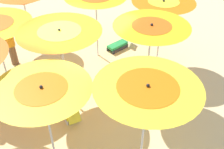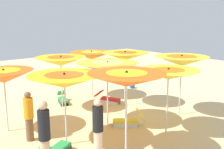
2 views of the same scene
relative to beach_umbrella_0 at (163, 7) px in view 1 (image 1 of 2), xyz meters
name	(u,v)px [view 1 (image 1 of 2)]	position (x,y,z in m)	size (l,w,h in m)	color
ground	(81,93)	(-2.79, 1.40, -2.10)	(35.00, 35.00, 0.04)	beige
beach_umbrella_0	(163,7)	(0.00, 0.00, 0.00)	(2.02, 2.02, 2.32)	silver
beach_umbrella_1	(96,1)	(-0.72, 2.06, 0.02)	(2.07, 2.07, 2.34)	silver
beach_umbrella_3	(151,31)	(-1.94, -0.39, 0.14)	(2.02, 2.02, 2.45)	silver
beach_umbrella_4	(60,37)	(-3.20, 1.61, 0.05)	(2.20, 2.20, 2.37)	silver
beach_umbrella_6	(147,94)	(-4.23, -1.27, 0.12)	(2.09, 2.09, 2.45)	silver
beach_umbrella_7	(43,94)	(-5.08, 0.60, -0.03)	(2.01, 2.01, 2.27)	silver
lounger_0	(145,74)	(-1.21, -0.05, -1.88)	(1.29, 0.77, 0.55)	silver
lounger_1	(68,110)	(-3.77, 1.15, -1.87)	(0.92, 1.13, 0.62)	silver
lounger_2	(119,44)	(0.09, 1.59, -1.88)	(1.20, 0.70, 0.51)	#333338
beachgoer_2	(10,43)	(-2.64, 4.35, -1.24)	(0.30, 0.30, 1.61)	brown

